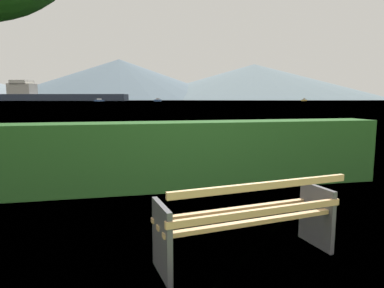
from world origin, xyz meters
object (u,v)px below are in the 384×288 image
at_px(sailboat_mid, 304,100).
at_px(tender_far, 158,100).
at_px(park_bench, 249,219).
at_px(fishing_boat_near, 99,100).
at_px(cargo_ship_large, 53,95).

distance_m(sailboat_mid, tender_far, 114.77).
bearing_deg(sailboat_mid, park_bench, -120.75).
xyz_separation_m(fishing_boat_near, tender_far, (35.63, -3.68, 0.06)).
bearing_deg(tender_far, park_bench, -96.12).
distance_m(park_bench, fishing_boat_near, 211.57).
bearing_deg(park_bench, fishing_boat_near, 93.63).
bearing_deg(fishing_boat_near, cargo_ship_large, 115.52).
xyz_separation_m(cargo_ship_large, fishing_boat_near, (43.12, -90.32, -4.13)).
relative_size(park_bench, tender_far, 0.22).
xyz_separation_m(park_bench, fishing_boat_near, (-13.40, 211.15, 0.24)).
relative_size(park_bench, fishing_boat_near, 0.23).
xyz_separation_m(cargo_ship_large, tender_far, (78.75, -94.00, -4.07)).
height_order(cargo_ship_large, fishing_boat_near, cargo_ship_large).
xyz_separation_m(fishing_boat_near, sailboat_mid, (148.67, 16.18, 0.08)).
bearing_deg(sailboat_mid, tender_far, -170.03).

